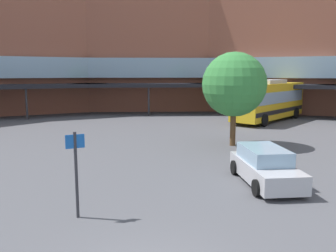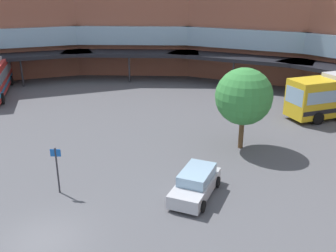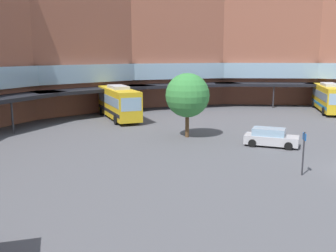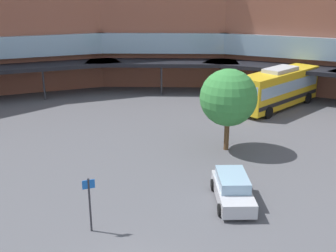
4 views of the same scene
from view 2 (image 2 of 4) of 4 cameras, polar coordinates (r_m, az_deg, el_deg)
The scene contains 5 objects.
ground_plane at distance 19.96m, azimuth -18.10°, elevation -15.86°, with size 125.17×125.17×0.00m, color #515156.
station_building at distance 33.43m, azimuth 4.68°, elevation 14.04°, with size 82.02×51.32×16.37m.
parked_car at distance 22.24m, azimuth 4.14°, elevation -8.51°, with size 2.21×4.49×1.53m.
plaza_tree at distance 27.78m, azimuth 11.18°, elevation 4.29°, with size 4.09×4.09×5.99m.
stop_sign_post at distance 22.86m, azimuth -16.16°, elevation -5.70°, with size 0.57×0.27×2.84m.
Camera 2 is at (11.95, -11.11, 11.50)m, focal length 41.09 mm.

